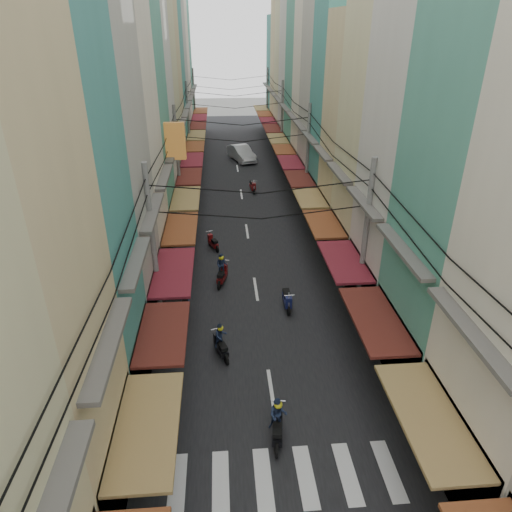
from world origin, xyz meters
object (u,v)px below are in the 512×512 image
white_car (242,161)px  bicycle (381,342)px  market_umbrella (477,365)px  traffic_sign (383,305)px

white_car → bicycle: bearing=-99.8°
market_umbrella → traffic_sign: size_ratio=1.01×
market_umbrella → traffic_sign: market_umbrella is taller
bicycle → traffic_sign: (-0.10, 0.20, 1.91)m
traffic_sign → white_car: bearing=98.5°
bicycle → white_car: bearing=5.4°
traffic_sign → market_umbrella: bearing=-69.5°
white_car → traffic_sign: bearing=-99.9°
white_car → market_umbrella: 37.50m
market_umbrella → bicycle: bearing=110.3°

